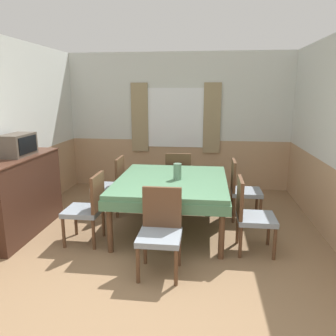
% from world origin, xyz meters
% --- Properties ---
extents(ground_plane, '(16.00, 16.00, 0.00)m').
position_xyz_m(ground_plane, '(0.00, 0.00, 0.00)').
color(ground_plane, '#846647').
extents(wall_back, '(4.66, 0.09, 2.60)m').
position_xyz_m(wall_back, '(-0.00, 3.94, 1.31)').
color(wall_back, silver).
rests_on(wall_back, ground_plane).
extents(wall_left, '(0.05, 4.32, 2.60)m').
position_xyz_m(wall_left, '(-2.15, 1.96, 1.30)').
color(wall_left, silver).
rests_on(wall_left, ground_plane).
extents(wall_right, '(0.05, 4.32, 2.60)m').
position_xyz_m(wall_right, '(2.15, 1.96, 1.30)').
color(wall_right, silver).
rests_on(wall_right, ground_plane).
extents(dining_table, '(1.49, 1.70, 0.73)m').
position_xyz_m(dining_table, '(0.10, 1.83, 0.63)').
color(dining_table, '#4C7A56').
rests_on(dining_table, ground_plane).
extents(chair_right_near, '(0.44, 0.44, 0.89)m').
position_xyz_m(chair_right_near, '(1.09, 1.31, 0.48)').
color(chair_right_near, brown).
rests_on(chair_right_near, ground_plane).
extents(chair_right_far, '(0.44, 0.44, 0.89)m').
position_xyz_m(chair_right_far, '(1.09, 2.36, 0.48)').
color(chair_right_far, brown).
rests_on(chair_right_far, ground_plane).
extents(chair_left_far, '(0.44, 0.44, 0.89)m').
position_xyz_m(chair_left_far, '(-0.89, 2.36, 0.48)').
color(chair_left_far, brown).
rests_on(chair_left_far, ground_plane).
extents(chair_left_near, '(0.44, 0.44, 0.89)m').
position_xyz_m(chair_left_near, '(-0.89, 1.31, 0.48)').
color(chair_left_near, brown).
rests_on(chair_left_near, ground_plane).
extents(chair_head_window, '(0.44, 0.44, 0.89)m').
position_xyz_m(chair_head_window, '(0.10, 2.93, 0.48)').
color(chair_head_window, brown).
rests_on(chair_head_window, ground_plane).
extents(chair_head_near, '(0.44, 0.44, 0.89)m').
position_xyz_m(chair_head_near, '(0.10, 0.74, 0.48)').
color(chair_head_near, brown).
rests_on(chair_head_near, ground_plane).
extents(sideboard, '(0.46, 1.49, 1.05)m').
position_xyz_m(sideboard, '(-1.89, 1.49, 0.53)').
color(sideboard, '#3D2319').
rests_on(sideboard, ground_plane).
extents(tv, '(0.29, 0.51, 0.29)m').
position_xyz_m(tv, '(-1.90, 1.56, 1.19)').
color(tv, '#51473D').
rests_on(tv, sideboard).
extents(vase, '(0.11, 0.11, 0.22)m').
position_xyz_m(vase, '(0.18, 1.82, 0.83)').
color(vase, slate).
rests_on(vase, dining_table).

